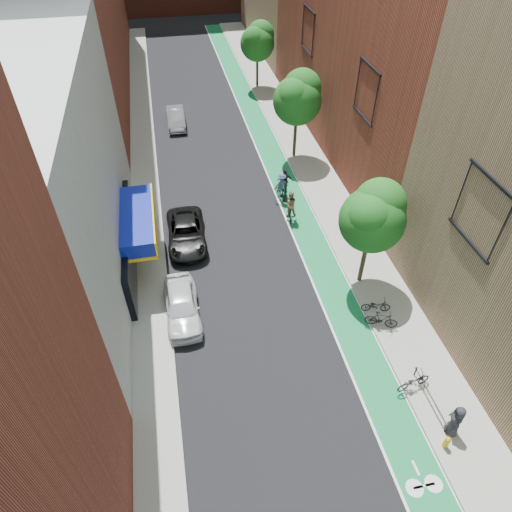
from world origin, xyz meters
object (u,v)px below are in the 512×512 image
parked_car_silver (176,118)px  cyclist_lane_near (290,208)px  parked_car_white (182,306)px  parked_car_black (186,233)px  fire_hydrant (447,442)px  cyclist_lane_mid (285,186)px  cyclist_lane_far (281,189)px  pedestrian (456,420)px

parked_car_silver → cyclist_lane_near: 16.28m
parked_car_white → parked_car_black: parked_car_white is taller
fire_hydrant → cyclist_lane_near: bearing=98.1°
parked_car_white → fire_hydrant: bearing=-43.9°
parked_car_white → cyclist_lane_near: bearing=41.3°
parked_car_white → parked_car_silver: 21.86m
cyclist_lane_mid → parked_car_white: bearing=63.2°
cyclist_lane_far → parked_car_silver: bearing=-76.3°
parked_car_black → cyclist_lane_near: (6.78, 0.84, 0.24)m
cyclist_lane_far → pedestrian: (2.85, -17.83, 0.10)m
parked_car_silver → cyclist_lane_far: (6.20, -12.71, 0.21)m
pedestrian → fire_hydrant: pedestrian is taller
cyclist_lane_mid → cyclist_lane_far: cyclist_lane_mid is taller
parked_car_silver → cyclist_lane_mid: bearing=-61.2°
parked_car_silver → cyclist_lane_mid: 14.01m
parked_car_white → cyclist_lane_mid: 12.30m
pedestrian → cyclist_lane_mid: bearing=-151.4°
parked_car_white → fire_hydrant: size_ratio=6.50×
cyclist_lane_mid → fire_hydrant: bearing=109.1°
cyclist_lane_near → cyclist_lane_far: (0.00, 2.34, -0.02)m
pedestrian → fire_hydrant: 0.94m
parked_car_silver → cyclist_lane_mid: (6.54, -12.39, 0.14)m
cyclist_lane_mid → parked_car_black: bearing=39.3°
cyclist_lane_near → cyclist_lane_mid: (0.34, 2.66, -0.09)m
parked_car_black → parked_car_silver: (0.58, 15.88, 0.00)m
parked_car_white → parked_car_black: (0.78, 5.94, -0.06)m
fire_hydrant → pedestrian: bearing=44.6°
cyclist_lane_mid → fire_hydrant: 18.82m
parked_car_black → parked_car_white: bearing=-95.9°
parked_car_silver → pedestrian: size_ratio=2.46×
parked_car_black → cyclist_lane_far: cyclist_lane_far is taller
parked_car_black → fire_hydrant: bearing=-57.7°
cyclist_lane_mid → cyclist_lane_far: size_ratio=1.05×
cyclist_lane_near → parked_car_white: bearing=52.4°
cyclist_lane_far → parked_car_white: bearing=38.0°
parked_car_black → fire_hydrant: (9.07, -15.22, -0.18)m
cyclist_lane_near → fire_hydrant: size_ratio=3.23×
parked_car_white → parked_car_black: size_ratio=0.88×
fire_hydrant → cyclist_lane_mid: bearing=95.9°
fire_hydrant → cyclist_lane_far: bearing=97.1°
cyclist_lane_mid → pedestrian: size_ratio=1.27×
cyclist_lane_mid → fire_hydrant: (1.94, -18.71, -0.32)m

